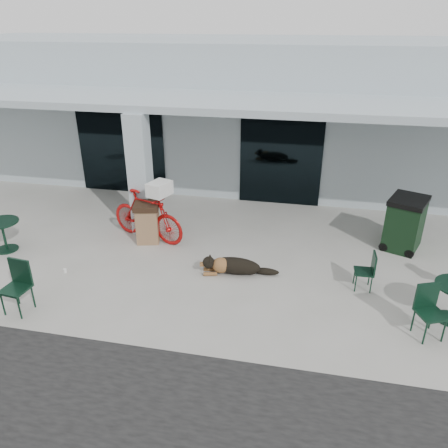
% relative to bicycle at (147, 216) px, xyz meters
% --- Properties ---
extents(ground, '(80.00, 80.00, 0.00)m').
position_rel_bicycle_xyz_m(ground, '(1.24, -1.90, -0.65)').
color(ground, '#ABA9A1').
rests_on(ground, ground).
extents(building, '(22.00, 7.00, 4.50)m').
position_rel_bicycle_xyz_m(building, '(1.24, 6.60, 1.60)').
color(building, '#A5B2BB').
rests_on(building, ground).
extents(storefront_glass_left, '(2.80, 0.06, 2.70)m').
position_rel_bicycle_xyz_m(storefront_glass_left, '(-1.96, 3.08, 0.70)').
color(storefront_glass_left, black).
rests_on(storefront_glass_left, ground).
extents(storefront_glass_right, '(2.40, 0.06, 2.70)m').
position_rel_bicycle_xyz_m(storefront_glass_right, '(3.04, 3.08, 0.70)').
color(storefront_glass_right, black).
rests_on(storefront_glass_right, ground).
extents(column, '(0.50, 0.50, 3.12)m').
position_rel_bicycle_xyz_m(column, '(-0.26, 0.40, 0.91)').
color(column, '#A5B2BB').
rests_on(column, ground).
extents(overhang, '(22.00, 2.80, 0.18)m').
position_rel_bicycle_xyz_m(overhang, '(1.24, 1.70, 2.56)').
color(overhang, '#A5B2BB').
rests_on(overhang, column).
extents(bicycle, '(2.23, 1.25, 1.29)m').
position_rel_bicycle_xyz_m(bicycle, '(0.00, 0.00, 0.00)').
color(bicycle, '#B00E0E').
rests_on(bicycle, ground).
extents(laundry_basket, '(0.57, 0.66, 0.33)m').
position_rel_bicycle_xyz_m(laundry_basket, '(0.43, -0.14, 0.81)').
color(laundry_basket, white).
rests_on(laundry_basket, bicycle).
extents(dog, '(1.35, 0.73, 0.43)m').
position_rel_bicycle_xyz_m(dog, '(2.48, -1.20, -0.43)').
color(dog, black).
rests_on(dog, ground).
extents(cup_near_dog, '(0.08, 0.08, 0.09)m').
position_rel_bicycle_xyz_m(cup_near_dog, '(-1.26, -1.94, -0.60)').
color(cup_near_dog, white).
rests_on(cup_near_dog, ground).
extents(cafe_table_near, '(1.06, 1.06, 0.77)m').
position_rel_bicycle_xyz_m(cafe_table_near, '(-3.20, -1.27, -0.26)').
color(cafe_table_near, '#113121').
rests_on(cafe_table_near, ground).
extents(cafe_chair_near, '(0.52, 0.56, 1.04)m').
position_rel_bicycle_xyz_m(cafe_chair_near, '(-1.37, -3.40, -0.12)').
color(cafe_chair_near, '#113121').
rests_on(cafe_chair_near, ground).
extents(cafe_chair_far_a, '(0.60, 0.63, 0.99)m').
position_rel_bicycle_xyz_m(cafe_chair_far_a, '(6.20, -2.59, -0.15)').
color(cafe_chair_far_a, '#113121').
rests_on(cafe_chair_far_a, ground).
extents(cafe_chair_far_b, '(0.43, 0.39, 0.84)m').
position_rel_bicycle_xyz_m(cafe_chair_far_b, '(5.19, -1.25, -0.23)').
color(cafe_chair_far_b, '#113121').
rests_on(cafe_chair_far_b, ground).
extents(trash_receptacle, '(0.73, 0.73, 1.03)m').
position_rel_bicycle_xyz_m(trash_receptacle, '(0.04, -0.10, -0.13)').
color(trash_receptacle, '#896747').
rests_on(trash_receptacle, ground).
extents(wheeled_bin, '(1.13, 1.24, 1.29)m').
position_rel_bicycle_xyz_m(wheeled_bin, '(6.28, 0.85, 0.00)').
color(wheeled_bin, black).
rests_on(wheeled_bin, ground).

